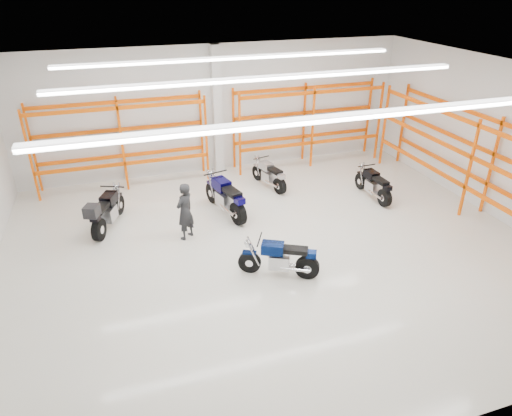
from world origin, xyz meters
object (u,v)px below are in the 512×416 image
object	(u,v)px
motorcycle_back_c	(270,176)
motorcycle_back_d	(374,186)
standing_man	(185,211)
motorcycle_back_a	(105,212)
structural_column	(217,111)
motorcycle_main	(282,259)
motorcycle_back_b	(226,198)

from	to	relation	value
motorcycle_back_c	motorcycle_back_d	size ratio (longest dim) A/B	0.96
motorcycle_back_d	standing_man	xyz separation A→B (m)	(-6.27, -0.59, 0.37)
motorcycle_back_a	structural_column	distance (m)	5.64
standing_man	motorcycle_back_d	bearing A→B (deg)	145.77
motorcycle_main	structural_column	bearing A→B (deg)	88.34
motorcycle_main	standing_man	bearing A→B (deg)	126.85
motorcycle_back_b	structural_column	xyz separation A→B (m)	(0.67, 3.55, 1.71)
motorcycle_back_d	motorcycle_main	bearing A→B (deg)	-144.83
motorcycle_main	motorcycle_back_d	xyz separation A→B (m)	(4.39, 3.10, -0.01)
motorcycle_main	motorcycle_back_a	size ratio (longest dim) A/B	0.85
motorcycle_back_a	motorcycle_main	bearing A→B (deg)	-42.71
motorcycle_back_c	motorcycle_back_d	xyz separation A→B (m)	(2.94, -1.85, 0.01)
motorcycle_back_d	standing_man	bearing A→B (deg)	-174.62
motorcycle_back_d	motorcycle_back_b	bearing A→B (deg)	175.13
motorcycle_back_a	motorcycle_back_d	xyz separation A→B (m)	(8.36, -0.56, -0.10)
motorcycle_back_c	motorcycle_back_d	world-z (taller)	motorcycle_back_d
motorcycle_main	motorcycle_back_d	size ratio (longest dim) A/B	0.93
standing_man	structural_column	distance (m)	5.21
motorcycle_main	standing_man	world-z (taller)	standing_man
motorcycle_back_d	structural_column	size ratio (longest dim) A/B	0.44
motorcycle_back_b	motorcycle_back_c	size ratio (longest dim) A/B	1.24
motorcycle_back_b	motorcycle_back_c	distance (m)	2.40
motorcycle_main	motorcycle_back_c	world-z (taller)	motorcycle_main
motorcycle_back_a	motorcycle_back_d	world-z (taller)	motorcycle_back_a
motorcycle_back_a	motorcycle_back_c	distance (m)	5.57
motorcycle_back_a	structural_column	world-z (taller)	structural_column
motorcycle_back_c	standing_man	distance (m)	4.15
motorcycle_back_b	structural_column	distance (m)	4.00
motorcycle_back_b	motorcycle_back_a	bearing A→B (deg)	177.59
motorcycle_main	motorcycle_back_a	xyz separation A→B (m)	(-3.96, 3.66, 0.09)
motorcycle_main	structural_column	world-z (taller)	structural_column
motorcycle_main	structural_column	size ratio (longest dim) A/B	0.40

